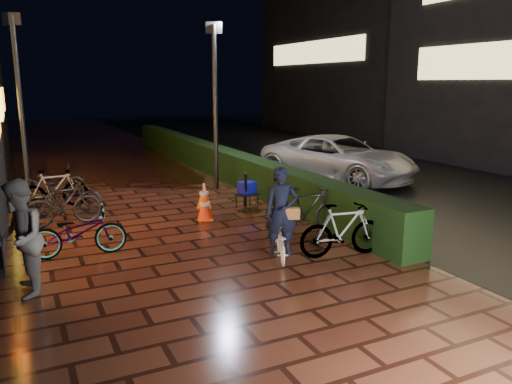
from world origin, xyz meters
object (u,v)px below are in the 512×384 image
van (338,158)px  cart_assembly (247,189)px  bystander_person (20,239)px  traffic_barrier (205,201)px  cyclist (281,226)px

van → cart_assembly: van is taller
bystander_person → traffic_barrier: 5.53m
van → traffic_barrier: (-5.59, -2.19, -0.44)m
cart_assembly → van: bearing=26.8°
cart_assembly → traffic_barrier: bearing=177.8°
van → traffic_barrier: bearing=-179.4°
cyclist → traffic_barrier: 3.84m
cyclist → traffic_barrier: cyclist is taller
bystander_person → traffic_barrier: bystander_person is taller
cyclist → van: bearing=47.8°
van → cart_assembly: bearing=-174.0°
bystander_person → traffic_barrier: (4.25, 3.49, -0.61)m
cyclist → cart_assembly: bearing=74.6°
bystander_person → cart_assembly: bystander_person is taller
traffic_barrier → cart_assembly: cart_assembly is taller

